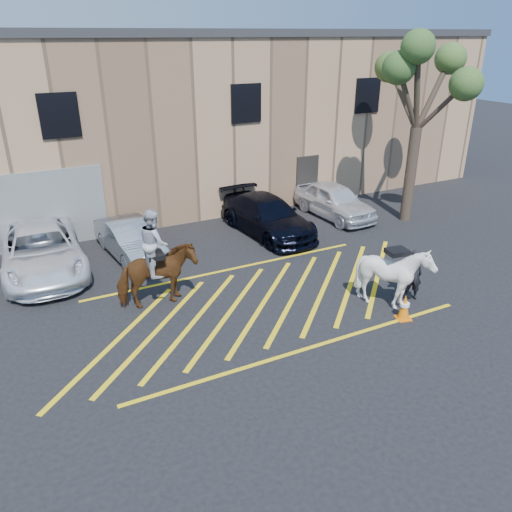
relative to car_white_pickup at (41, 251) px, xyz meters
name	(u,v)px	position (x,y,z in m)	size (l,w,h in m)	color
ground	(258,299)	(5.40, -4.82, -0.74)	(90.00, 90.00, 0.00)	black
car_white_pickup	(41,251)	(0.00, 0.00, 0.00)	(2.45, 5.30, 1.47)	white
car_silver_sedan	(130,239)	(2.84, -0.09, -0.10)	(1.34, 3.86, 1.27)	gray
car_blue_suv	(267,216)	(8.12, -0.26, -0.03)	(1.97, 4.85, 1.41)	black
car_white_suv	(334,200)	(11.54, 0.17, -0.03)	(1.67, 4.14, 1.41)	white
handler	(412,275)	(9.39, -6.80, 0.04)	(0.57, 0.37, 1.56)	black
warehouse	(140,116)	(5.39, 7.17, 2.91)	(32.42, 10.20, 7.30)	tan
hatching_zone	(263,303)	(5.40, -5.12, -0.73)	(12.60, 5.12, 0.01)	yellow
mounted_bay	(156,268)	(2.70, -3.85, 0.43)	(2.22, 1.07, 2.89)	brown
saddled_white	(394,276)	(8.59, -6.90, 0.22)	(1.76, 1.93, 1.91)	white
traffic_cone	(404,307)	(8.43, -7.60, -0.37)	(0.46, 0.46, 0.73)	orange
tree	(423,76)	(13.98, -1.50, 4.95)	(3.99, 4.37, 7.31)	#4D3B2E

